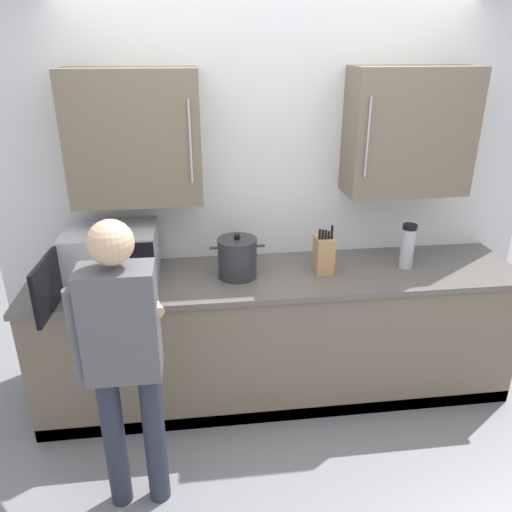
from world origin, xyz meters
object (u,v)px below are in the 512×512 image
object	(u,v)px
microwave_oven	(107,256)
thermos_flask	(408,246)
person_figure	(123,348)
knife_block	(324,254)
stock_pot	(237,258)

from	to	relation	value
microwave_oven	thermos_flask	xyz separation A→B (m)	(1.89, -0.04, -0.02)
thermos_flask	microwave_oven	bearing A→B (deg)	178.89
person_figure	knife_block	bearing A→B (deg)	34.57
stock_pot	person_figure	distance (m)	1.01
knife_block	person_figure	bearing A→B (deg)	-145.43
knife_block	thermos_flask	bearing A→B (deg)	-0.25
microwave_oven	person_figure	xyz separation A→B (m)	(0.18, -0.83, -0.13)
stock_pot	thermos_flask	world-z (taller)	thermos_flask
stock_pot	person_figure	size ratio (longest dim) A/B	0.22
stock_pot	knife_block	world-z (taller)	knife_block
stock_pot	knife_block	xyz separation A→B (m)	(0.55, 0.01, -0.01)
person_figure	microwave_oven	bearing A→B (deg)	102.02
thermos_flask	person_figure	size ratio (longest dim) A/B	0.19
thermos_flask	knife_block	bearing A→B (deg)	179.75
stock_pot	person_figure	bearing A→B (deg)	-127.58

